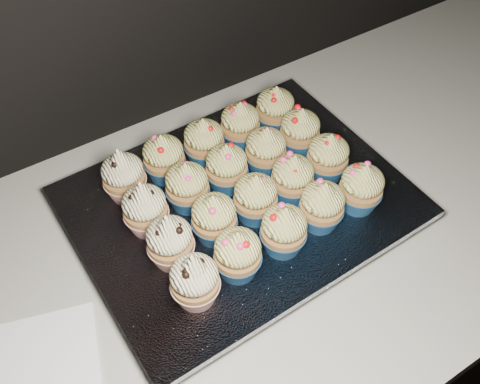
{
  "coord_description": "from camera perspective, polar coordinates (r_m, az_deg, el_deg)",
  "views": [
    {
      "loc": [
        -0.21,
        1.31,
        1.54
      ],
      "look_at": [
        0.06,
        1.73,
        0.95
      ],
      "focal_mm": 40.0,
      "sensor_mm": 36.0,
      "label": 1
    }
  ],
  "objects": [
    {
      "name": "cupcake_7",
      "position": [
        0.74,
        1.66,
        -0.61
      ],
      "size": [
        0.06,
        0.06,
        0.08
      ],
      "color": "navy",
      "rests_on": "foil_lining"
    },
    {
      "name": "cupcake_2",
      "position": [
        0.71,
        4.69,
        -4.05
      ],
      "size": [
        0.06,
        0.06,
        0.08
      ],
      "color": "navy",
      "rests_on": "foil_lining"
    },
    {
      "name": "cupcake_3",
      "position": [
        0.74,
        8.73,
        -1.44
      ],
      "size": [
        0.06,
        0.06,
        0.08
      ],
      "color": "navy",
      "rests_on": "foil_lining"
    },
    {
      "name": "cupcake_6",
      "position": [
        0.72,
        -2.78,
        -2.78
      ],
      "size": [
        0.06,
        0.06,
        0.08
      ],
      "color": "navy",
      "rests_on": "foil_lining"
    },
    {
      "name": "cupcake_10",
      "position": [
        0.74,
        -10.09,
        -1.73
      ],
      "size": [
        0.06,
        0.06,
        0.1
      ],
      "color": "#A52116",
      "rests_on": "foil_lining"
    },
    {
      "name": "cupcake_8",
      "position": [
        0.77,
        5.61,
        1.46
      ],
      "size": [
        0.06,
        0.06,
        0.08
      ],
      "color": "navy",
      "rests_on": "foil_lining"
    },
    {
      "name": "cupcake_16",
      "position": [
        0.8,
        -8.12,
        3.63
      ],
      "size": [
        0.06,
        0.06,
        0.08
      ],
      "color": "navy",
      "rests_on": "foil_lining"
    },
    {
      "name": "worktop",
      "position": [
        0.8,
        -2.49,
        -6.63
      ],
      "size": [
        2.44,
        0.64,
        0.04
      ],
      "primitive_type": "cube",
      "color": "beige",
      "rests_on": "cabinet"
    },
    {
      "name": "cupcake_5",
      "position": [
        0.7,
        -7.47,
        -5.2
      ],
      "size": [
        0.06,
        0.06,
        0.1
      ],
      "color": "#A52116",
      "rests_on": "foil_lining"
    },
    {
      "name": "cupcake_18",
      "position": [
        0.84,
        0.03,
        7.16
      ],
      "size": [
        0.06,
        0.06,
        0.08
      ],
      "color": "navy",
      "rests_on": "foil_lining"
    },
    {
      "name": "cupcake_19",
      "position": [
        0.87,
        3.76,
        8.81
      ],
      "size": [
        0.06,
        0.06,
        0.08
      ],
      "color": "navy",
      "rests_on": "foil_lining"
    },
    {
      "name": "cupcake_11",
      "position": [
        0.76,
        -5.64,
        0.63
      ],
      "size": [
        0.06,
        0.06,
        0.08
      ],
      "color": "navy",
      "rests_on": "foil_lining"
    },
    {
      "name": "cupcake_15",
      "position": [
        0.78,
        -12.32,
        1.71
      ],
      "size": [
        0.06,
        0.06,
        0.1
      ],
      "color": "#A52116",
      "rests_on": "foil_lining"
    },
    {
      "name": "cupcake_1",
      "position": [
        0.69,
        -0.25,
        -6.62
      ],
      "size": [
        0.06,
        0.06,
        0.08
      ],
      "color": "navy",
      "rests_on": "foil_lining"
    },
    {
      "name": "cupcake_14",
      "position": [
        0.84,
        6.4,
        6.43
      ],
      "size": [
        0.06,
        0.06,
        0.08
      ],
      "color": "navy",
      "rests_on": "foil_lining"
    },
    {
      "name": "cupcake_13",
      "position": [
        0.8,
        2.78,
        4.47
      ],
      "size": [
        0.06,
        0.06,
        0.08
      ],
      "color": "navy",
      "rests_on": "foil_lining"
    },
    {
      "name": "cupcake_9",
      "position": [
        0.8,
        9.33,
        3.7
      ],
      "size": [
        0.06,
        0.06,
        0.08
      ],
      "color": "navy",
      "rests_on": "foil_lining"
    },
    {
      "name": "cupcake_17",
      "position": [
        0.82,
        -3.85,
        5.38
      ],
      "size": [
        0.06,
        0.06,
        0.08
      ],
      "color": "navy",
      "rests_on": "foil_lining"
    },
    {
      "name": "cupcake_4",
      "position": [
        0.77,
        12.8,
        0.46
      ],
      "size": [
        0.06,
        0.06,
        0.08
      ],
      "color": "navy",
      "rests_on": "foil_lining"
    },
    {
      "name": "napkin",
      "position": [
        0.73,
        -21.29,
        -17.91
      ],
      "size": [
        0.2,
        0.2,
        0.0
      ],
      "primitive_type": "cube",
      "rotation": [
        0.0,
        0.0,
        -0.28
      ],
      "color": "white",
      "rests_on": "worktop"
    },
    {
      "name": "foil_lining",
      "position": [
        0.79,
        -0.0,
        -1.02
      ],
      "size": [
        0.48,
        0.38,
        0.01
      ],
      "primitive_type": "cube",
      "rotation": [
        0.0,
        0.0,
        0.03
      ],
      "color": "silver",
      "rests_on": "baking_tray"
    },
    {
      "name": "cupcake_0",
      "position": [
        0.67,
        -4.85,
        -9.33
      ],
      "size": [
        0.06,
        0.06,
        0.1
      ],
      "color": "#A52116",
      "rests_on": "foil_lining"
    },
    {
      "name": "cabinet",
      "position": [
        1.2,
        -1.73,
        -18.57
      ],
      "size": [
        2.4,
        0.6,
        0.86
      ],
      "primitive_type": "cube",
      "color": "black",
      "rests_on": "ground"
    },
    {
      "name": "baking_tray",
      "position": [
        0.81,
        -0.0,
        -1.78
      ],
      "size": [
        0.44,
        0.34,
        0.02
      ],
      "primitive_type": "cube",
      "rotation": [
        0.0,
        0.0,
        0.03
      ],
      "color": "black",
      "rests_on": "worktop"
    },
    {
      "name": "cupcake_12",
      "position": [
        0.78,
        -1.42,
        2.63
      ],
      "size": [
        0.06,
        0.06,
        0.08
      ],
      "color": "navy",
      "rests_on": "foil_lining"
    }
  ]
}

